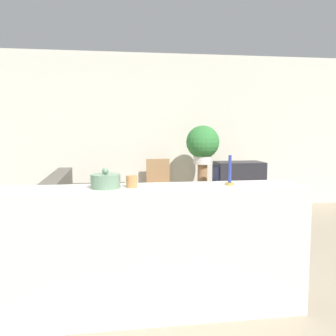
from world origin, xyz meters
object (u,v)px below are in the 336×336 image
object	(u,v)px
wooden_chair	(159,184)
potted_plant	(203,143)
couch	(85,217)
decorative_bowl	(106,181)
television	(239,178)

from	to	relation	value
wooden_chair	potted_plant	size ratio (longest dim) A/B	1.43
couch	decorative_bowl	size ratio (longest dim) A/B	9.08
couch	wooden_chair	size ratio (longest dim) A/B	2.18
couch	decorative_bowl	world-z (taller)	decorative_bowl
couch	wooden_chair	distance (m)	1.76
television	potted_plant	bearing A→B (deg)	127.58
decorative_bowl	potted_plant	bearing A→B (deg)	64.33
couch	potted_plant	xyz separation A→B (m)	(1.82, 1.11, 0.89)
couch	television	world-z (taller)	television
couch	potted_plant	world-z (taller)	potted_plant
television	potted_plant	world-z (taller)	potted_plant
couch	wooden_chair	world-z (taller)	wooden_chair
wooden_chair	potted_plant	world-z (taller)	potted_plant
wooden_chair	potted_plant	bearing A→B (deg)	-18.06
potted_plant	decorative_bowl	xyz separation A→B (m)	(-1.53, -3.18, -0.13)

